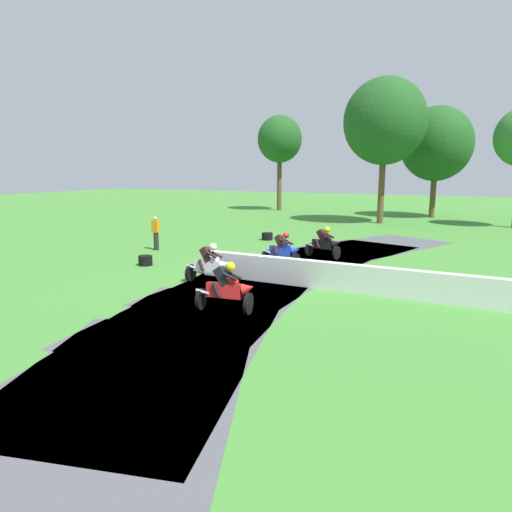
# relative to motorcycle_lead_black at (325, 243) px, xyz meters

# --- Properties ---
(ground_plane) EXTENTS (120.00, 120.00, 0.00)m
(ground_plane) POSITION_rel_motorcycle_lead_black_xyz_m (-0.91, -5.04, -0.66)
(ground_plane) COLOR #428433
(track_asphalt) EXTENTS (8.52, 27.84, 0.01)m
(track_asphalt) POSITION_rel_motorcycle_lead_black_xyz_m (-0.08, -5.07, -0.66)
(track_asphalt) COLOR #515156
(track_asphalt) RESTS_ON ground
(safety_barrier) EXTENTS (15.63, 0.93, 0.90)m
(safety_barrier) POSITION_rel_motorcycle_lead_black_xyz_m (4.77, -5.27, -0.21)
(safety_barrier) COLOR white
(safety_barrier) RESTS_ON ground
(motorcycle_lead_black) EXTENTS (1.71, 1.01, 1.42)m
(motorcycle_lead_black) POSITION_rel_motorcycle_lead_black_xyz_m (0.00, 0.00, 0.00)
(motorcycle_lead_black) COLOR black
(motorcycle_lead_black) RESTS_ON ground
(motorcycle_chase_blue) EXTENTS (1.71, 0.93, 1.43)m
(motorcycle_chase_blue) POSITION_rel_motorcycle_lead_black_xyz_m (-1.03, -2.35, -0.01)
(motorcycle_chase_blue) COLOR black
(motorcycle_chase_blue) RESTS_ON ground
(motorcycle_trailing_white) EXTENTS (1.69, 0.71, 1.42)m
(motorcycle_trailing_white) POSITION_rel_motorcycle_lead_black_xyz_m (-2.20, -6.08, -0.00)
(motorcycle_trailing_white) COLOR black
(motorcycle_trailing_white) RESTS_ON ground
(motorcycle_fourth_red) EXTENTS (1.68, 0.83, 1.42)m
(motorcycle_fourth_red) POSITION_rel_motorcycle_lead_black_xyz_m (-0.14, -8.65, -0.00)
(motorcycle_fourth_red) COLOR black
(motorcycle_fourth_red) RESTS_ON ground
(tire_stack_near) EXTENTS (0.61, 0.61, 0.40)m
(tire_stack_near) POSITION_rel_motorcycle_lead_black_xyz_m (-4.40, 3.73, -0.46)
(tire_stack_near) COLOR black
(tire_stack_near) RESTS_ON ground
(tire_stack_mid_a) EXTENTS (0.56, 0.56, 0.40)m
(tire_stack_mid_a) POSITION_rel_motorcycle_lead_black_xyz_m (-6.13, -4.65, -0.46)
(tire_stack_mid_a) COLOR black
(tire_stack_mid_a) RESTS_ON ground
(track_marshal) EXTENTS (0.34, 0.24, 1.63)m
(track_marshal) POSITION_rel_motorcycle_lead_black_xyz_m (-7.97, -1.50, 0.16)
(track_marshal) COLOR #232328
(track_marshal) RESTS_ON ground
(tree_far_left) EXTENTS (5.59, 5.59, 8.79)m
(tree_far_left) POSITION_rel_motorcycle_lead_black_xyz_m (2.84, 20.67, 5.18)
(tree_far_left) COLOR brown
(tree_far_left) RESTS_ON ground
(tree_far_right) EXTENTS (4.13, 4.13, 8.81)m
(tree_far_right) POSITION_rel_motorcycle_lead_black_xyz_m (-10.97, 21.48, 5.93)
(tree_far_right) COLOR brown
(tree_far_right) RESTS_ON ground
(tree_behind_barrier) EXTENTS (5.73, 5.73, 10.17)m
(tree_behind_barrier) POSITION_rel_motorcycle_lead_black_xyz_m (-0.23, 14.60, 6.48)
(tree_behind_barrier) COLOR brown
(tree_behind_barrier) RESTS_ON ground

